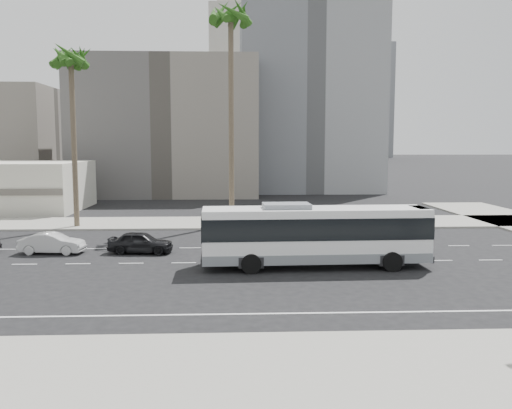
{
  "coord_description": "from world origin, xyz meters",
  "views": [
    {
      "loc": [
        -3.1,
        -30.24,
        6.74
      ],
      "look_at": [
        -1.67,
        4.0,
        2.92
      ],
      "focal_mm": 37.48,
      "sensor_mm": 36.0,
      "label": 1
    }
  ],
  "objects": [
    {
      "name": "civic_tower",
      "position": [
        -2.0,
        250.0,
        38.83
      ],
      "size": [
        42.0,
        42.0,
        129.0
      ],
      "color": "beige",
      "rests_on": "ground"
    },
    {
      "name": "midrise_gray_center",
      "position": [
        8.0,
        52.0,
        13.0
      ],
      "size": [
        20.0,
        20.0,
        26.0
      ],
      "primitive_type": "cube",
      "color": "slate",
      "rests_on": "ground"
    },
    {
      "name": "ground",
      "position": [
        0.0,
        0.0,
        0.0
      ],
      "size": [
        700.0,
        700.0,
        0.0
      ],
      "primitive_type": "plane",
      "color": "black",
      "rests_on": "ground"
    },
    {
      "name": "highrise_right",
      "position": [
        45.0,
        230.0,
        35.0
      ],
      "size": [
        26.0,
        26.0,
        70.0
      ],
      "primitive_type": "cube",
      "color": "#595D63",
      "rests_on": "ground"
    },
    {
      "name": "city_bus",
      "position": [
        1.37,
        -1.29,
        1.87
      ],
      "size": [
        12.49,
        3.15,
        3.57
      ],
      "rotation": [
        0.0,
        0.0,
        0.03
      ],
      "color": "white",
      "rests_on": "ground"
    },
    {
      "name": "sidewalk_south",
      "position": [
        0.0,
        -15.5,
        0.07
      ],
      "size": [
        120.0,
        7.0,
        0.15
      ],
      "primitive_type": "cube",
      "color": "gray",
      "rests_on": "ground"
    },
    {
      "name": "palm_mid",
      "position": [
        -15.97,
        13.62,
        13.26
      ],
      "size": [
        4.77,
        4.77,
        14.74
      ],
      "rotation": [
        0.0,
        0.0,
        -0.25
      ],
      "color": "brown",
      "rests_on": "ground"
    },
    {
      "name": "car_b",
      "position": [
        -14.45,
        3.07,
        0.65
      ],
      "size": [
        1.65,
        4.03,
        1.3
      ],
      "primitive_type": "imported",
      "rotation": [
        0.0,
        0.0,
        1.5
      ],
      "color": "#B6B6B6",
      "rests_on": "ground"
    },
    {
      "name": "midrise_beige_west",
      "position": [
        -12.0,
        45.0,
        9.0
      ],
      "size": [
        24.0,
        18.0,
        18.0
      ],
      "primitive_type": "cube",
      "color": "#5E5B57",
      "rests_on": "ground"
    },
    {
      "name": "sidewalk_north",
      "position": [
        0.0,
        15.5,
        0.07
      ],
      "size": [
        120.0,
        7.0,
        0.15
      ],
      "primitive_type": "cube",
      "color": "gray",
      "rests_on": "ground"
    },
    {
      "name": "highrise_far",
      "position": [
        70.0,
        260.0,
        30.0
      ],
      "size": [
        22.0,
        22.0,
        60.0
      ],
      "primitive_type": "cube",
      "color": "#595D63",
      "rests_on": "ground"
    },
    {
      "name": "car_a",
      "position": [
        -8.95,
        2.98,
        0.68
      ],
      "size": [
        2.02,
        4.16,
        1.37
      ],
      "primitive_type": "imported",
      "rotation": [
        0.0,
        0.0,
        1.47
      ],
      "color": "black",
      "rests_on": "ground"
    },
    {
      "name": "palm_near",
      "position": [
        -3.29,
        14.92,
        16.86
      ],
      "size": [
        5.53,
        5.53,
        18.61
      ],
      "rotation": [
        0.0,
        0.0,
        -0.06
      ],
      "color": "brown",
      "rests_on": "ground"
    }
  ]
}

